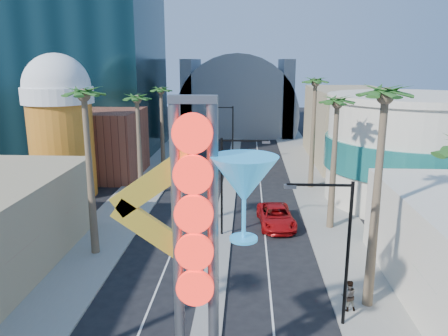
# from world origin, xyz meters

# --- Properties ---
(sidewalk_west) EXTENTS (5.00, 100.00, 0.15)m
(sidewalk_west) POSITION_xyz_m (-9.50, 35.00, 0.07)
(sidewalk_west) COLOR gray
(sidewalk_west) RESTS_ON ground
(sidewalk_east) EXTENTS (5.00, 100.00, 0.15)m
(sidewalk_east) POSITION_xyz_m (9.50, 35.00, 0.07)
(sidewalk_east) COLOR gray
(sidewalk_east) RESTS_ON ground
(median) EXTENTS (1.60, 84.00, 0.15)m
(median) POSITION_xyz_m (0.00, 38.00, 0.07)
(median) COLOR gray
(median) RESTS_ON ground
(brick_filler_west) EXTENTS (10.00, 10.00, 8.00)m
(brick_filler_west) POSITION_xyz_m (-16.00, 38.00, 4.00)
(brick_filler_west) COLOR brown
(brick_filler_west) RESTS_ON ground
(filler_east) EXTENTS (10.00, 20.00, 10.00)m
(filler_east) POSITION_xyz_m (16.00, 48.00, 5.00)
(filler_east) COLOR tan
(filler_east) RESTS_ON ground
(beer_mug) EXTENTS (7.00, 7.00, 14.50)m
(beer_mug) POSITION_xyz_m (-17.00, 30.00, 7.84)
(beer_mug) COLOR #C28119
(beer_mug) RESTS_ON ground
(turquoise_building) EXTENTS (16.60, 16.60, 10.60)m
(turquoise_building) POSITION_xyz_m (18.00, 30.00, 5.25)
(turquoise_building) COLOR beige
(turquoise_building) RESTS_ON ground
(canopy) EXTENTS (22.00, 16.00, 22.00)m
(canopy) POSITION_xyz_m (0.00, 72.00, 4.31)
(canopy) COLOR slate
(canopy) RESTS_ON ground
(neon_sign) EXTENTS (6.53, 2.60, 12.55)m
(neon_sign) POSITION_xyz_m (0.82, 2.96, 7.31)
(neon_sign) COLOR gray
(neon_sign) RESTS_ON ground
(streetlight_0) EXTENTS (3.79, 0.25, 8.00)m
(streetlight_0) POSITION_xyz_m (0.55, 20.00, 4.88)
(streetlight_0) COLOR black
(streetlight_0) RESTS_ON ground
(streetlight_1) EXTENTS (3.79, 0.25, 8.00)m
(streetlight_1) POSITION_xyz_m (-0.55, 44.00, 4.88)
(streetlight_1) COLOR black
(streetlight_1) RESTS_ON ground
(streetlight_2) EXTENTS (3.45, 0.25, 8.00)m
(streetlight_2) POSITION_xyz_m (6.72, 8.00, 4.83)
(streetlight_2) COLOR black
(streetlight_2) RESTS_ON ground
(palm_1) EXTENTS (2.40, 2.40, 12.70)m
(palm_1) POSITION_xyz_m (-9.00, 16.00, 10.82)
(palm_1) COLOR brown
(palm_1) RESTS_ON ground
(palm_2) EXTENTS (2.40, 2.40, 11.20)m
(palm_2) POSITION_xyz_m (-9.00, 30.00, 9.48)
(palm_2) COLOR brown
(palm_2) RESTS_ON ground
(palm_3) EXTENTS (2.40, 2.40, 11.20)m
(palm_3) POSITION_xyz_m (-9.00, 42.00, 9.48)
(palm_3) COLOR brown
(palm_3) RESTS_ON ground
(palm_5) EXTENTS (2.40, 2.40, 13.20)m
(palm_5) POSITION_xyz_m (9.00, 10.00, 11.27)
(palm_5) COLOR brown
(palm_5) RESTS_ON ground
(palm_6) EXTENTS (2.40, 2.40, 11.70)m
(palm_6) POSITION_xyz_m (9.00, 22.00, 9.93)
(palm_6) COLOR brown
(palm_6) RESTS_ON ground
(palm_7) EXTENTS (2.40, 2.40, 12.70)m
(palm_7) POSITION_xyz_m (9.00, 34.00, 10.82)
(palm_7) COLOR brown
(palm_7) RESTS_ON ground
(red_pickup) EXTENTS (3.33, 6.33, 1.70)m
(red_pickup) POSITION_xyz_m (4.50, 22.34, 0.85)
(red_pickup) COLOR #B90E10
(red_pickup) RESTS_ON ground
(pedestrian_b) EXTENTS (0.98, 0.83, 1.78)m
(pedestrian_b) POSITION_xyz_m (7.73, 9.31, 1.04)
(pedestrian_b) COLOR gray
(pedestrian_b) RESTS_ON sidewalk_east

